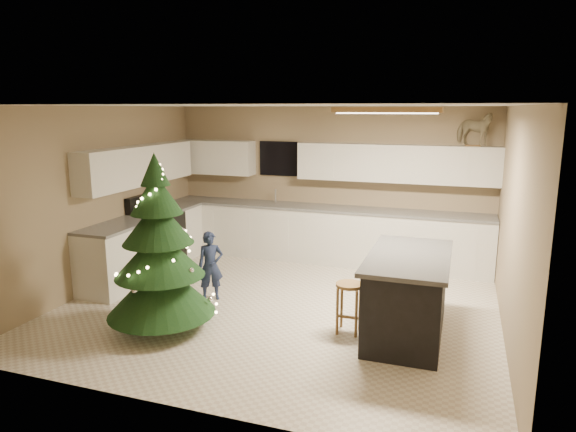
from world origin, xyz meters
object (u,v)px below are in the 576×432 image
at_px(christmas_tree, 159,259).
at_px(rocking_horse, 474,129).
at_px(bar_stool, 349,296).
at_px(island, 407,294).
at_px(toddler, 211,266).

distance_m(christmas_tree, rocking_horse, 5.01).
bearing_deg(rocking_horse, christmas_tree, 157.32).
bearing_deg(bar_stool, island, 15.10).
bearing_deg(rocking_horse, bar_stool, 177.88).
xyz_separation_m(bar_stool, rocking_horse, (1.26, 2.82, 1.81)).
distance_m(island, bar_stool, 0.66).
distance_m(bar_stool, christmas_tree, 2.24).
relative_size(island, christmas_tree, 0.81).
bearing_deg(toddler, christmas_tree, -129.61).
relative_size(christmas_tree, toddler, 2.21).
xyz_separation_m(bar_stool, toddler, (-2.01, 0.44, 0.02)).
relative_size(toddler, rocking_horse, 1.49).
height_order(bar_stool, rocking_horse, rocking_horse).
distance_m(bar_stool, toddler, 2.06).
xyz_separation_m(island, toddler, (-2.65, 0.27, -0.01)).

